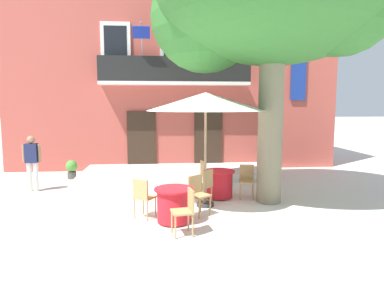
% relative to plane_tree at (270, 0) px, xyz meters
% --- Properties ---
extents(ground_plane, '(120.00, 120.00, 0.00)m').
position_rel_plane_tree_xyz_m(ground_plane, '(-2.92, -0.33, -5.14)').
color(ground_plane, silver).
extents(building_facade, '(13.00, 5.09, 7.50)m').
position_rel_plane_tree_xyz_m(building_facade, '(-2.17, 6.66, -1.39)').
color(building_facade, '#B24C42').
rests_on(building_facade, ground).
extents(entrance_step_platform, '(6.58, 2.47, 0.25)m').
position_rel_plane_tree_xyz_m(entrance_step_platform, '(-2.17, 3.43, -5.02)').
color(entrance_step_platform, silver).
rests_on(entrance_step_platform, ground).
extents(plane_tree, '(5.97, 5.24, 7.03)m').
position_rel_plane_tree_xyz_m(plane_tree, '(0.00, 0.00, 0.00)').
color(plane_tree, '#7F755B').
rests_on(plane_tree, ground).
extents(cafe_table_near_tree, '(0.86, 0.86, 0.76)m').
position_rel_plane_tree_xyz_m(cafe_table_near_tree, '(-1.15, 0.47, -4.75)').
color(cafe_table_near_tree, red).
rests_on(cafe_table_near_tree, ground).
extents(cafe_chair_near_tree_0, '(0.48, 0.48, 0.91)m').
position_rel_plane_tree_xyz_m(cafe_chair_near_tree_0, '(-0.40, 0.37, -4.61)').
color(cafe_chair_near_tree_0, tan).
rests_on(cafe_chair_near_tree_0, ground).
extents(cafe_chair_near_tree_1, '(0.48, 0.48, 0.91)m').
position_rel_plane_tree_xyz_m(cafe_chair_near_tree_1, '(-1.40, 1.18, -4.61)').
color(cafe_chair_near_tree_1, tan).
rests_on(cafe_chair_near_tree_1, ground).
extents(cafe_chair_near_tree_2, '(0.57, 0.57, 0.91)m').
position_rel_plane_tree_xyz_m(cafe_chair_near_tree_2, '(-1.62, -0.12, -4.61)').
color(cafe_chair_near_tree_2, tan).
rests_on(cafe_chair_near_tree_2, ground).
extents(cafe_table_middle, '(0.86, 0.86, 0.76)m').
position_rel_plane_tree_xyz_m(cafe_table_middle, '(-2.45, -1.40, -4.75)').
color(cafe_table_middle, red).
rests_on(cafe_table_middle, ground).
extents(cafe_chair_middle_0, '(0.46, 0.46, 0.91)m').
position_rel_plane_tree_xyz_m(cafe_chair_middle_0, '(-2.25, -2.13, -4.61)').
color(cafe_chair_middle_0, tan).
rests_on(cafe_chair_middle_0, ground).
extents(cafe_chair_middle_1, '(0.56, 0.56, 0.91)m').
position_rel_plane_tree_xyz_m(cafe_chair_middle_1, '(-1.88, -0.90, -4.61)').
color(cafe_chair_middle_1, tan).
rests_on(cafe_chair_middle_1, ground).
extents(cafe_chair_middle_2, '(0.55, 0.55, 0.91)m').
position_rel_plane_tree_xyz_m(cafe_chair_middle_2, '(-3.13, -1.08, -4.61)').
color(cafe_chair_middle_2, tan).
rests_on(cafe_chair_middle_2, ground).
extents(cafe_umbrella, '(2.90, 2.90, 2.85)m').
position_rel_plane_tree_xyz_m(cafe_umbrella, '(-1.62, -0.26, -2.53)').
color(cafe_umbrella, '#997A56').
rests_on(cafe_umbrella, ground).
extents(ground_planter_left, '(0.38, 0.38, 0.65)m').
position_rel_plane_tree_xyz_m(ground_planter_left, '(-5.81, 3.32, -4.78)').
color(ground_planter_left, '#47423D').
rests_on(ground_planter_left, ground).
extents(pedestrian_near_entrance, '(0.53, 0.23, 1.66)m').
position_rel_plane_tree_xyz_m(pedestrian_near_entrance, '(-6.49, 1.63, -4.21)').
color(pedestrian_near_entrance, silver).
rests_on(pedestrian_near_entrance, ground).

